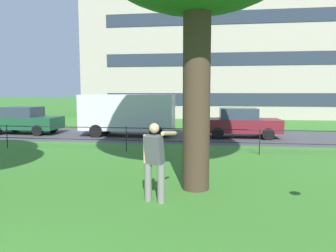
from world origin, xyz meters
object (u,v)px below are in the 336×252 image
object	(u,v)px
car_dark_green_center	(25,120)
panel_van_right	(128,112)
car_maroon_left	(240,123)
apartment_building_background	(253,46)
person_thrower	(155,160)

from	to	relation	value
car_dark_green_center	panel_van_right	bearing A→B (deg)	0.42
car_maroon_left	apartment_building_background	xyz separation A→B (m)	(2.64, 17.32, 6.38)
person_thrower	car_dark_green_center	size ratio (longest dim) A/B	0.43
person_thrower	panel_van_right	bearing A→B (deg)	107.98
panel_van_right	person_thrower	bearing A→B (deg)	-72.02
apartment_building_background	car_dark_green_center	bearing A→B (deg)	-130.21
person_thrower	apartment_building_background	xyz separation A→B (m)	(5.35, 27.62, 6.23)
car_dark_green_center	panel_van_right	distance (m)	6.12
person_thrower	car_maroon_left	bearing A→B (deg)	75.27
car_maroon_left	apartment_building_background	world-z (taller)	apartment_building_background
apartment_building_background	panel_van_right	bearing A→B (deg)	-116.44
panel_van_right	car_dark_green_center	bearing A→B (deg)	-179.58
person_thrower	apartment_building_background	bearing A→B (deg)	79.04
car_dark_green_center	car_maroon_left	size ratio (longest dim) A/B	1.00
person_thrower	car_dark_green_center	distance (m)	13.85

